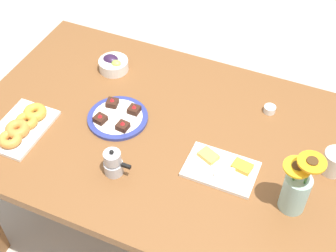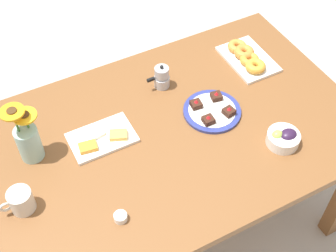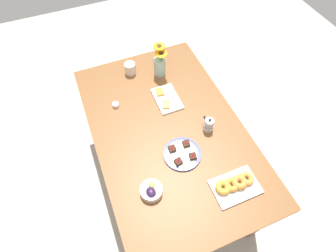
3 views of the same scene
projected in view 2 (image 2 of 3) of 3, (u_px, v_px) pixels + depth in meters
ground_plane at (168, 222)px, 2.47m from camera, size 6.00×6.00×0.00m
dining_table at (168, 145)px, 1.97m from camera, size 1.60×1.00×0.74m
coffee_mug at (21, 201)px, 1.64m from camera, size 0.12×0.09×0.09m
grape_bowl at (283, 138)px, 1.85m from camera, size 0.13×0.13×0.07m
cheese_platter at (102, 138)px, 1.87m from camera, size 0.26×0.17×0.03m
croissant_platter at (247, 57)px, 2.18m from camera, size 0.19×0.28×0.05m
jam_cup_honey at (121, 217)px, 1.64m from camera, size 0.05×0.05×0.03m
dessert_plate at (212, 111)px, 1.97m from camera, size 0.24×0.24×0.05m
flower_vase at (28, 140)px, 1.76m from camera, size 0.13×0.10×0.26m
moka_pot at (162, 77)px, 2.05m from camera, size 0.11×0.07×0.12m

